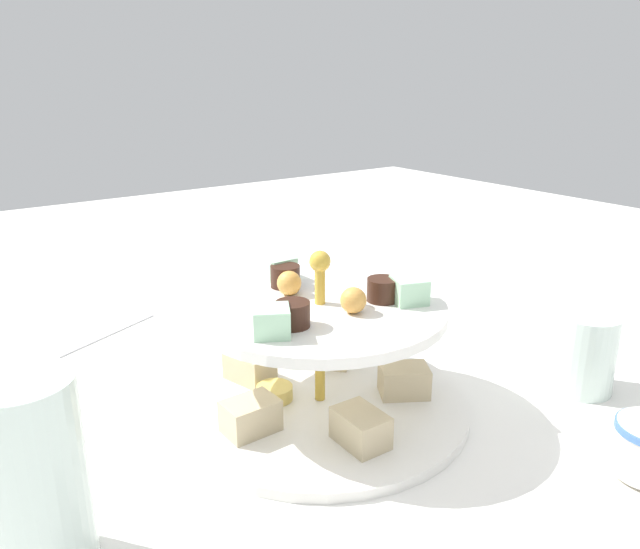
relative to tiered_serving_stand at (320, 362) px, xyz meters
The scene contains 5 objects.
ground_plane 0.05m from the tiered_serving_stand, 144.25° to the left, with size 2.40×2.40×0.00m, color white.
tiered_serving_stand is the anchor object (origin of this frame).
water_glass_tall_right 0.28m from the tiered_serving_stand, 12.24° to the left, with size 0.07×0.07×0.14m, color silver.
water_glass_short_left 0.28m from the tiered_serving_stand, 152.05° to the left, with size 0.06×0.06×0.08m, color silver.
butter_knife_left 0.33m from the tiered_serving_stand, 68.08° to the right, with size 0.17×0.01×0.00m, color silver.
Camera 1 is at (0.32, 0.44, 0.32)m, focal length 34.59 mm.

